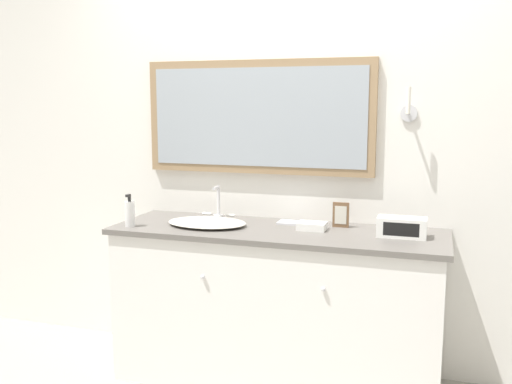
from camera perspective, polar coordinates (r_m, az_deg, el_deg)
The scene contains 8 objects.
wall_back at distance 3.38m, azimuth 3.55°, elevation 4.13°, with size 8.00×0.18×2.55m.
vanity_counter at distance 3.25m, azimuth 2.06°, elevation -11.28°, with size 1.82×0.60×0.88m.
sink_basin at distance 3.23m, azimuth -4.87°, elevation -2.99°, with size 0.45×0.37×0.20m.
soap_bottle at distance 3.25m, azimuth -12.51°, elevation -2.09°, with size 0.06×0.06×0.18m.
appliance_box at distance 3.03m, azimuth 14.37°, elevation -3.44°, with size 0.25×0.12×0.10m.
picture_frame at distance 3.19m, azimuth 8.48°, elevation -2.28°, with size 0.09×0.01×0.14m.
hand_towel_near_sink at distance 3.12m, azimuth 5.62°, elevation -3.41°, with size 0.15×0.11×0.04m.
metal_tray at distance 3.28m, azimuth 3.66°, elevation -3.07°, with size 0.16×0.12×0.01m.
Camera 1 is at (0.82, -2.64, 1.56)m, focal length 40.00 mm.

